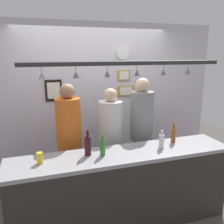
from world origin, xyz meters
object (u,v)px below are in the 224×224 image
(bottle_soda_clear, at_px, (162,141))
(picture_frame_caricature, at_px, (54,90))
(bottle_beer_green_import, at_px, (103,147))
(bottle_wine_dark_red, at_px, (88,145))
(person_left_orange_shirt, at_px, (69,133))
(person_right_grey_shirt, at_px, (141,124))
(person_middle_white_patterned_shirt, at_px, (111,133))
(bottle_beer_amber_tall, at_px, (173,135))
(drink_can, at_px, (40,158))
(picture_frame_lower_pair, at_px, (126,91))
(picture_frame_upper_small, at_px, (124,75))
(wall_clock, at_px, (123,53))

(bottle_soda_clear, distance_m, picture_frame_caricature, 1.89)
(bottle_beer_green_import, height_order, bottle_wine_dark_red, bottle_wine_dark_red)
(bottle_beer_green_import, bearing_deg, person_left_orange_shirt, 114.08)
(person_right_grey_shirt, bearing_deg, person_middle_white_patterned_shirt, 180.00)
(bottle_wine_dark_red, height_order, bottle_soda_clear, bottle_wine_dark_red)
(bottle_beer_amber_tall, distance_m, drink_can, 1.70)
(picture_frame_lower_pair, bearing_deg, person_middle_white_patterned_shirt, -124.79)
(person_middle_white_patterned_shirt, distance_m, bottle_wine_dark_red, 0.76)
(person_left_orange_shirt, distance_m, bottle_beer_green_import, 0.72)
(person_left_orange_shirt, bearing_deg, picture_frame_lower_pair, 33.79)
(bottle_beer_green_import, xyz_separation_m, drink_can, (-0.69, 0.01, -0.04))
(bottle_beer_amber_tall, distance_m, bottle_beer_green_import, 1.01)
(bottle_beer_green_import, distance_m, drink_can, 0.69)
(person_right_grey_shirt, xyz_separation_m, picture_frame_lower_pair, (0.03, 0.74, 0.39))
(bottle_beer_amber_tall, height_order, bottle_wine_dark_red, bottle_wine_dark_red)
(bottle_beer_green_import, height_order, picture_frame_upper_small, picture_frame_upper_small)
(bottle_beer_green_import, relative_size, picture_frame_upper_small, 1.18)
(picture_frame_upper_small, bearing_deg, wall_clock, -166.37)
(person_right_grey_shirt, bearing_deg, bottle_beer_amber_tall, -67.69)
(bottle_soda_clear, bearing_deg, picture_frame_upper_small, 89.06)
(person_middle_white_patterned_shirt, relative_size, bottle_wine_dark_red, 5.43)
(bottle_beer_amber_tall, distance_m, picture_frame_caricature, 1.96)
(person_middle_white_patterned_shirt, distance_m, drink_can, 1.18)
(bottle_wine_dark_red, distance_m, picture_frame_upper_small, 1.76)
(person_left_orange_shirt, bearing_deg, picture_frame_upper_small, 34.80)
(person_left_orange_shirt, distance_m, bottle_wine_dark_red, 0.61)
(picture_frame_upper_small, distance_m, picture_frame_caricature, 1.21)
(bottle_beer_amber_tall, xyz_separation_m, drink_can, (-1.70, -0.11, -0.04))
(bottle_soda_clear, height_order, wall_clock, wall_clock)
(picture_frame_lower_pair, bearing_deg, bottle_beer_green_import, -120.38)
(person_right_grey_shirt, xyz_separation_m, wall_clock, (-0.03, 0.74, 1.04))
(person_right_grey_shirt, bearing_deg, drink_can, -156.60)
(bottle_beer_amber_tall, bearing_deg, picture_frame_caricature, 138.05)
(picture_frame_lower_pair, height_order, wall_clock, wall_clock)
(picture_frame_caricature, bearing_deg, wall_clock, -0.31)
(person_middle_white_patterned_shirt, bearing_deg, picture_frame_upper_small, 57.40)
(bottle_beer_green_import, xyz_separation_m, bottle_soda_clear, (0.76, -0.01, -0.01))
(person_left_orange_shirt, xyz_separation_m, bottle_beer_amber_tall, (1.30, -0.53, 0.02))
(person_right_grey_shirt, xyz_separation_m, bottle_beer_green_import, (-0.79, -0.65, -0.01))
(bottle_wine_dark_red, xyz_separation_m, picture_frame_caricature, (-0.25, 1.34, 0.45))
(bottle_beer_green_import, distance_m, bottle_soda_clear, 0.76)
(bottle_soda_clear, bearing_deg, wall_clock, 90.11)
(bottle_beer_amber_tall, relative_size, picture_frame_lower_pair, 0.87)
(person_right_grey_shirt, distance_m, drink_can, 1.61)
(bottle_beer_amber_tall, relative_size, picture_frame_upper_small, 1.18)
(picture_frame_caricature, bearing_deg, bottle_soda_clear, -50.24)
(bottle_beer_amber_tall, xyz_separation_m, picture_frame_lower_pair, (-0.18, 1.27, 0.41))
(bottle_beer_green_import, relative_size, drink_can, 2.13)
(bottle_wine_dark_red, relative_size, wall_clock, 1.36)
(drink_can, distance_m, picture_frame_lower_pair, 2.10)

